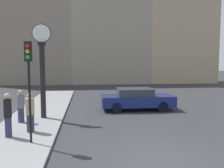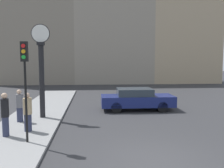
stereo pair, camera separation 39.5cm
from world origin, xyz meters
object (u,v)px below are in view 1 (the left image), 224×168
at_px(pedestrian_grey_jacket, 21,106).
at_px(pedestrian_tan_coat, 30,113).
at_px(sedan_car, 137,99).
at_px(pedestrian_black_jacket, 8,115).
at_px(traffic_light_near, 29,71).
at_px(street_clock, 42,70).

bearing_deg(pedestrian_grey_jacket, pedestrian_tan_coat, -64.22).
bearing_deg(pedestrian_grey_jacket, sedan_car, 24.66).
height_order(sedan_car, pedestrian_tan_coat, pedestrian_tan_coat).
xyz_separation_m(pedestrian_black_jacket, pedestrian_tan_coat, (0.75, 0.70, -0.08)).
xyz_separation_m(pedestrian_tan_coat, pedestrian_grey_jacket, (-0.86, 1.79, -0.03)).
relative_size(traffic_light_near, street_clock, 0.76).
relative_size(pedestrian_black_jacket, pedestrian_grey_jacket, 1.10).
bearing_deg(street_clock, pedestrian_black_jacket, -104.28).
distance_m(street_clock, pedestrian_grey_jacket, 2.25).
distance_m(traffic_light_near, pedestrian_grey_jacket, 4.03).
height_order(traffic_light_near, pedestrian_grey_jacket, traffic_light_near).
height_order(traffic_light_near, street_clock, street_clock).
bearing_deg(sedan_car, pedestrian_grey_jacket, -155.34).
height_order(street_clock, pedestrian_tan_coat, street_clock).
bearing_deg(pedestrian_black_jacket, pedestrian_grey_jacket, 92.67).
xyz_separation_m(sedan_car, pedestrian_tan_coat, (-5.83, -4.86, 0.25)).
bearing_deg(traffic_light_near, sedan_car, 49.31).
bearing_deg(pedestrian_tan_coat, traffic_light_near, -77.17).
distance_m(street_clock, pedestrian_black_jacket, 3.90).
xyz_separation_m(street_clock, pedestrian_black_jacket, (-0.87, -3.40, -1.70)).
distance_m(sedan_car, pedestrian_black_jacket, 8.62).
xyz_separation_m(traffic_light_near, pedestrian_tan_coat, (-0.35, 1.52, -1.93)).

